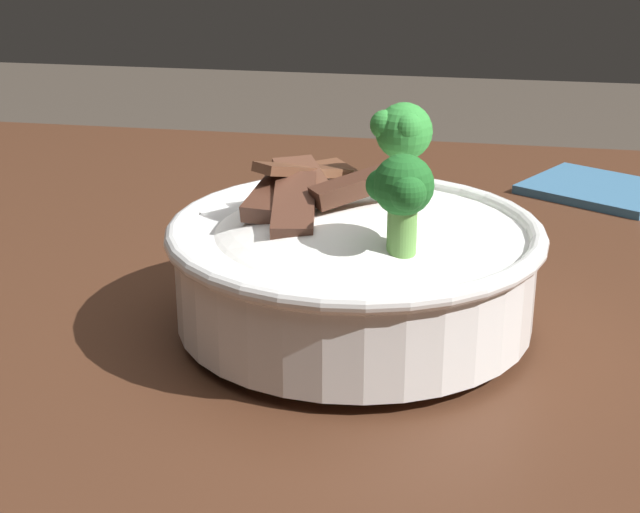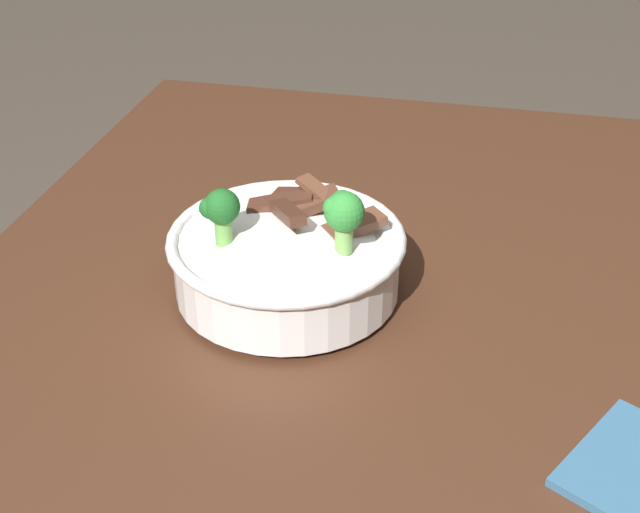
{
  "view_description": "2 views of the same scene",
  "coord_description": "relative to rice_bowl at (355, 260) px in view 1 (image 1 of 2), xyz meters",
  "views": [
    {
      "loc": [
        0.1,
        0.65,
        1.03
      ],
      "look_at": [
        0.21,
        0.06,
        0.8
      ],
      "focal_mm": 54.0,
      "sensor_mm": 36.0,
      "label": 1
    },
    {
      "loc": [
        -0.53,
        -0.12,
        1.27
      ],
      "look_at": [
        0.21,
        0.05,
        0.79
      ],
      "focal_mm": 48.78,
      "sensor_mm": 36.0,
      "label": 2
    }
  ],
  "objects": [
    {
      "name": "dining_table",
      "position": [
        -0.18,
        -0.08,
        -0.18
      ],
      "size": [
        1.48,
        0.87,
        0.76
      ],
      "color": "#472819",
      "rests_on": "ground"
    },
    {
      "name": "rice_bowl",
      "position": [
        0.0,
        0.0,
        0.0
      ],
      "size": [
        0.24,
        0.24,
        0.14
      ],
      "color": "white",
      "rests_on": "dining_table"
    },
    {
      "name": "folded_napkin",
      "position": [
        -0.18,
        -0.34,
        -0.04
      ],
      "size": [
        0.16,
        0.15,
        0.01
      ],
      "primitive_type": "cube",
      "rotation": [
        0.0,
        0.0,
        -0.52
      ],
      "color": "#386689",
      "rests_on": "dining_table"
    }
  ]
}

